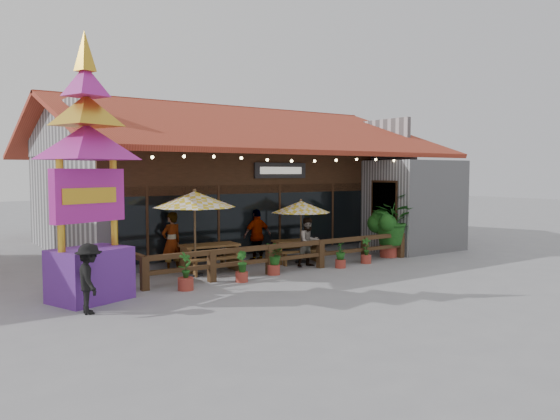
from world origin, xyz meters
TOP-DOWN VIEW (x-y plane):
  - ground at (0.00, 0.00)m, footprint 100.00×100.00m
  - restaurant_building at (0.26, 6.61)m, footprint 15.50×14.73m
  - patio_railing at (-2.25, -0.27)m, footprint 10.00×2.60m
  - umbrella_left at (-4.49, 0.59)m, footprint 3.23×3.23m
  - umbrella_right at (-0.36, 0.75)m, footprint 2.63×2.63m
  - picnic_table_left at (-3.78, 1.02)m, footprint 1.93×1.70m
  - picnic_table_right at (-0.47, 0.85)m, footprint 1.91×1.74m
  - thai_sign_tower at (-8.01, -0.84)m, footprint 3.32×3.32m
  - tropical_plant at (3.03, -0.16)m, footprint 2.04×2.15m
  - diner_a at (-4.81, 1.59)m, footprint 0.77×0.59m
  - diner_b at (-0.68, -0.10)m, footprint 0.82×0.65m
  - diner_c at (-1.53, 1.73)m, footprint 1.09×0.47m
  - pedestrian at (-8.37, -2.06)m, footprint 0.70×1.08m
  - planter_a at (-5.59, -1.08)m, footprint 0.42×0.42m
  - planter_b at (-3.80, -1.00)m, footprint 0.36×0.36m
  - planter_c at (-2.43, -0.61)m, footprint 0.76×0.74m
  - planter_d at (0.04, -0.89)m, footprint 0.44×0.44m
  - planter_e at (1.35, -0.71)m, footprint 0.36×0.38m

SIDE VIEW (x-z plane):
  - ground at x=0.00m, z-range 0.00..0.00m
  - planter_e at x=1.35m, z-range -0.07..0.82m
  - planter_b at x=-3.80m, z-range -0.04..0.85m
  - planter_d at x=0.04m, z-range -0.02..0.83m
  - planter_a at x=-5.59m, z-range -0.08..0.94m
  - picnic_table_right at x=-0.47m, z-range 0.14..0.92m
  - planter_c at x=-2.43m, z-range 0.06..1.00m
  - picnic_table_left at x=-3.78m, z-range 0.15..1.02m
  - patio_railing at x=-2.25m, z-range 0.15..1.07m
  - pedestrian at x=-8.37m, z-range 0.00..1.57m
  - diner_b at x=-0.68m, z-range 0.00..1.64m
  - diner_c at x=-1.53m, z-range 0.00..1.85m
  - diner_a at x=-4.81m, z-range 0.00..1.90m
  - tropical_plant at x=3.03m, z-range 0.17..2.53m
  - umbrella_right at x=-0.36m, z-range 0.82..3.04m
  - restaurant_building at x=0.26m, z-range -0.84..5.25m
  - umbrella_left at x=-4.49m, z-range 0.99..3.64m
  - thai_sign_tower at x=-8.01m, z-range 0.20..7.19m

